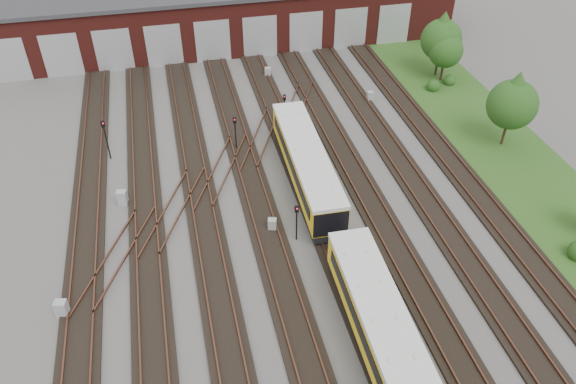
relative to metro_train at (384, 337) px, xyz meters
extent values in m
plane|color=#474542|center=(-2.00, 5.01, -1.80)|extent=(120.00, 120.00, 0.00)
cube|color=black|center=(-16.00, 5.01, -1.71)|extent=(2.40, 70.00, 0.18)
cube|color=#543121|center=(-16.72, 5.01, -1.55)|extent=(0.10, 70.00, 0.15)
cube|color=#543121|center=(-15.28, 5.01, -1.55)|extent=(0.10, 70.00, 0.15)
cube|color=black|center=(-12.00, 5.01, -1.71)|extent=(2.40, 70.00, 0.18)
cube|color=#543121|center=(-12.72, 5.01, -1.55)|extent=(0.10, 70.00, 0.15)
cube|color=#543121|center=(-11.28, 5.01, -1.55)|extent=(0.10, 70.00, 0.15)
cube|color=black|center=(-8.00, 5.01, -1.71)|extent=(2.40, 70.00, 0.18)
cube|color=#543121|center=(-8.72, 5.01, -1.55)|extent=(0.10, 70.00, 0.15)
cube|color=#543121|center=(-7.28, 5.01, -1.55)|extent=(0.10, 70.00, 0.15)
cube|color=black|center=(-4.00, 5.01, -1.71)|extent=(2.40, 70.00, 0.18)
cube|color=#543121|center=(-4.72, 5.01, -1.55)|extent=(0.10, 70.00, 0.15)
cube|color=#543121|center=(-3.28, 5.01, -1.55)|extent=(0.10, 70.00, 0.15)
cube|color=black|center=(0.00, 5.01, -1.71)|extent=(2.40, 70.00, 0.18)
cube|color=#543121|center=(-0.72, 5.01, -1.55)|extent=(0.10, 70.00, 0.15)
cube|color=#543121|center=(0.72, 5.01, -1.55)|extent=(0.10, 70.00, 0.15)
cube|color=black|center=(4.00, 5.01, -1.71)|extent=(2.40, 70.00, 0.18)
cube|color=#543121|center=(3.28, 5.01, -1.55)|extent=(0.10, 70.00, 0.15)
cube|color=#543121|center=(4.72, 5.01, -1.55)|extent=(0.10, 70.00, 0.15)
cube|color=black|center=(8.00, 5.01, -1.71)|extent=(2.40, 70.00, 0.18)
cube|color=#543121|center=(7.28, 5.01, -1.55)|extent=(0.10, 70.00, 0.15)
cube|color=#543121|center=(8.72, 5.01, -1.55)|extent=(0.10, 70.00, 0.15)
cube|color=black|center=(12.00, 5.01, -1.71)|extent=(2.40, 70.00, 0.18)
cube|color=#543121|center=(11.28, 5.01, -1.55)|extent=(0.10, 70.00, 0.15)
cube|color=#543121|center=(12.72, 5.01, -1.55)|extent=(0.10, 70.00, 0.15)
cube|color=#543121|center=(-10.00, 15.01, -1.55)|extent=(5.40, 9.62, 0.15)
cube|color=#543121|center=(-6.00, 19.01, -1.55)|extent=(5.40, 9.62, 0.15)
cube|color=#543121|center=(-2.00, 23.01, -1.55)|extent=(5.40, 9.62, 0.15)
cube|color=#543121|center=(-14.00, 11.01, -1.55)|extent=(5.40, 9.62, 0.15)
cube|color=#543121|center=(2.00, 27.01, -1.55)|extent=(5.40, 9.62, 0.15)
cube|color=#551A15|center=(-2.00, 45.01, 1.20)|extent=(50.00, 12.00, 6.00)
cube|color=#A7A9AD|center=(-24.00, 38.99, 0.40)|extent=(3.60, 0.12, 4.40)
cube|color=#A7A9AD|center=(-19.00, 38.99, 0.40)|extent=(3.60, 0.12, 4.40)
cube|color=#A7A9AD|center=(-14.00, 38.99, 0.40)|extent=(3.60, 0.12, 4.40)
cube|color=#A7A9AD|center=(-9.00, 38.99, 0.40)|extent=(3.60, 0.12, 4.40)
cube|color=#A7A9AD|center=(-4.00, 38.99, 0.40)|extent=(3.60, 0.12, 4.40)
cube|color=#A7A9AD|center=(1.00, 38.99, 0.40)|extent=(3.60, 0.12, 4.40)
cube|color=#A7A9AD|center=(6.00, 38.99, 0.40)|extent=(3.60, 0.12, 4.40)
cube|color=#A7A9AD|center=(11.00, 38.99, 0.40)|extent=(3.60, 0.12, 4.40)
cube|color=#A7A9AD|center=(16.00, 38.99, 0.40)|extent=(3.60, 0.12, 4.40)
cube|color=#224717|center=(17.00, 15.01, -1.78)|extent=(8.00, 55.00, 0.05)
cube|color=black|center=(0.00, 0.00, -1.19)|extent=(2.52, 13.97, 0.56)
cube|color=#F7B40D|center=(0.00, 0.00, 0.10)|extent=(2.80, 13.98, 2.04)
cube|color=silver|center=(0.00, 0.00, 1.26)|extent=(2.89, 13.98, 0.28)
cube|color=black|center=(-1.22, 0.03, 0.34)|extent=(0.40, 12.24, 0.79)
cube|color=black|center=(1.22, -0.03, 0.34)|extent=(0.40, 12.24, 0.79)
cube|color=black|center=(0.00, 16.00, -1.19)|extent=(2.52, 13.97, 0.56)
cube|color=#F7B40D|center=(0.00, 16.00, 0.10)|extent=(2.80, 13.98, 2.04)
cube|color=silver|center=(0.00, 16.00, 1.26)|extent=(2.89, 13.98, 0.28)
cube|color=black|center=(-1.22, 16.03, 0.34)|extent=(0.40, 12.24, 0.79)
cube|color=black|center=(1.22, 15.97, 0.34)|extent=(0.40, 12.24, 0.79)
cylinder|color=black|center=(-14.52, 22.91, -0.32)|extent=(0.11, 0.11, 2.96)
cube|color=black|center=(-14.52, 22.91, 1.43)|extent=(0.31, 0.25, 0.54)
sphere|color=red|center=(-14.52, 22.80, 1.54)|extent=(0.13, 0.13, 0.13)
cylinder|color=black|center=(-2.20, 10.18, -0.59)|extent=(0.10, 0.10, 2.43)
cube|color=black|center=(-2.20, 10.18, 0.87)|extent=(0.25, 0.16, 0.50)
sphere|color=red|center=(-2.20, 10.09, 0.97)|extent=(0.12, 0.12, 0.12)
cylinder|color=black|center=(-4.41, 21.83, -0.53)|extent=(0.11, 0.11, 2.54)
cube|color=black|center=(-4.41, 21.83, 1.01)|extent=(0.28, 0.18, 0.54)
sphere|color=red|center=(-4.41, 21.72, 1.11)|extent=(0.13, 0.13, 0.13)
cylinder|color=black|center=(0.44, 25.13, -0.68)|extent=(0.10, 0.10, 2.25)
cube|color=black|center=(0.44, 25.13, 0.69)|extent=(0.26, 0.18, 0.49)
sphere|color=red|center=(0.44, 25.04, 0.79)|extent=(0.12, 0.12, 0.12)
cube|color=#9FA3A4|center=(-17.00, 7.05, -1.23)|extent=(0.79, 0.71, 1.14)
cube|color=#9FA3A4|center=(-13.55, 16.73, -1.23)|extent=(0.79, 0.71, 1.14)
cube|color=#9FA3A4|center=(-3.58, 11.48, -1.33)|extent=(0.68, 0.62, 0.95)
cube|color=#9FA3A4|center=(0.80, 34.16, -1.32)|extent=(0.70, 0.65, 0.96)
cube|color=#9FA3A4|center=(9.10, 27.07, -1.33)|extent=(0.60, 0.51, 0.94)
cylinder|color=#302115|center=(17.40, 30.59, -0.78)|extent=(0.23, 0.23, 2.05)
sphere|color=#1D4313|center=(17.40, 30.59, 1.95)|extent=(3.98, 3.98, 3.98)
cone|color=#1D4313|center=(17.40, 30.59, 3.38)|extent=(3.41, 3.41, 2.85)
cylinder|color=#302115|center=(17.45, 29.44, -0.95)|extent=(0.24, 0.24, 1.70)
sphere|color=#1D4313|center=(17.45, 29.44, 1.32)|extent=(3.31, 3.31, 3.31)
cone|color=#1D4313|center=(17.45, 29.44, 2.50)|extent=(2.84, 2.84, 2.37)
cylinder|color=#302115|center=(17.32, 17.51, -0.77)|extent=(0.21, 0.21, 2.06)
sphere|color=#1D4313|center=(17.32, 17.51, 1.98)|extent=(4.01, 4.01, 4.01)
cone|color=#1D4313|center=(17.32, 17.51, 3.41)|extent=(3.44, 3.44, 2.87)
sphere|color=#1D4313|center=(15.78, 27.66, -1.17)|extent=(1.27, 1.27, 1.27)
sphere|color=#1D4313|center=(17.86, 28.41, -1.23)|extent=(1.14, 1.14, 1.14)
camera|label=1|loc=(-9.13, -16.67, 24.20)|focal=35.00mm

